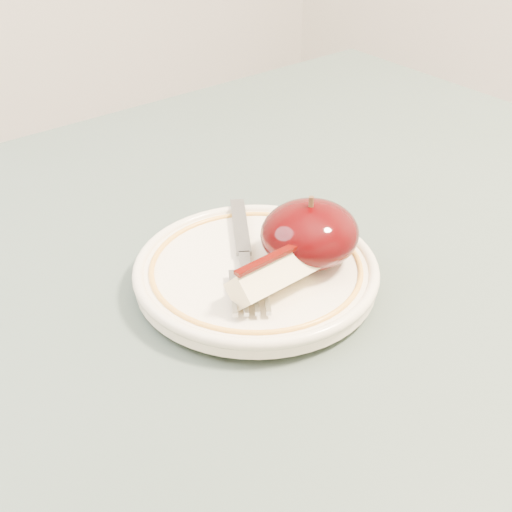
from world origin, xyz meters
TOP-DOWN VIEW (x-y plane):
  - table at (0.00, 0.00)m, footprint 0.90×0.90m
  - plate at (-0.04, 0.06)m, footprint 0.19×0.19m
  - apple_half at (-0.00, 0.05)m, footprint 0.08×0.07m
  - apple_wedge at (-0.05, 0.03)m, footprint 0.07×0.03m
  - fork at (-0.04, 0.08)m, footprint 0.11×0.15m

SIDE VIEW (x-z plane):
  - table at x=0.00m, z-range 0.29..1.04m
  - plate at x=-0.04m, z-range 0.75..0.77m
  - fork at x=-0.04m, z-range 0.77..0.77m
  - apple_wedge at x=-0.05m, z-range 0.77..0.80m
  - apple_half at x=0.00m, z-range 0.76..0.82m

